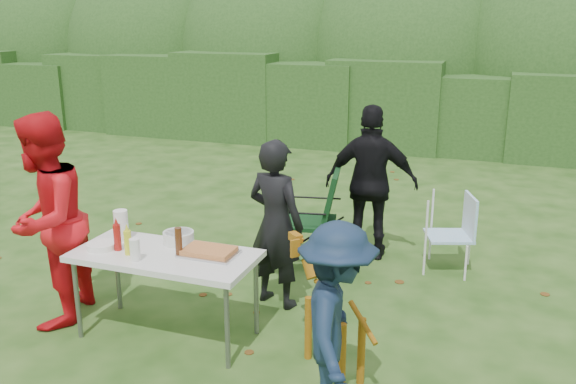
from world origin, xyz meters
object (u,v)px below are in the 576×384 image
(beer_bottle, at_px, (179,242))
(paper_towel_roll, at_px, (121,225))
(person_red_jacket, at_px, (46,221))
(camping_chair, at_px, (308,217))
(person_cook, at_px, (276,224))
(child, at_px, (337,324))
(person_black_puffy, at_px, (371,183))
(mustard_bottle, at_px, (128,243))
(ketchup_bottle, at_px, (117,237))
(lawn_chair, at_px, (449,233))
(folding_table, at_px, (165,259))
(dog, at_px, (334,316))

(beer_bottle, xyz_separation_m, paper_towel_roll, (-0.65, 0.17, 0.01))
(person_red_jacket, relative_size, camping_chair, 1.78)
(person_cook, distance_m, child, 1.74)
(person_black_puffy, bearing_deg, paper_towel_roll, 43.84)
(paper_towel_roll, bearing_deg, beer_bottle, -14.55)
(camping_chair, bearing_deg, beer_bottle, 65.86)
(person_cook, relative_size, mustard_bottle, 7.79)
(beer_bottle, relative_size, paper_towel_roll, 0.92)
(person_cook, distance_m, paper_towel_roll, 1.35)
(person_black_puffy, relative_size, ketchup_bottle, 7.71)
(lawn_chair, xyz_separation_m, beer_bottle, (-1.90, -2.23, 0.45))
(person_red_jacket, bearing_deg, ketchup_bottle, 76.24)
(folding_table, relative_size, person_cook, 0.96)
(person_red_jacket, height_order, ketchup_bottle, person_red_jacket)
(person_red_jacket, height_order, paper_towel_roll, person_red_jacket)
(lawn_chair, relative_size, ketchup_bottle, 3.74)
(ketchup_bottle, bearing_deg, person_red_jacket, -178.26)
(person_red_jacket, bearing_deg, beer_bottle, 77.90)
(person_cook, bearing_deg, folding_table, 69.31)
(person_cook, xyz_separation_m, person_black_puffy, (0.56, 1.41, 0.07))
(folding_table, bearing_deg, person_cook, 54.18)
(folding_table, xyz_separation_m, person_cook, (0.63, 0.87, 0.09))
(lawn_chair, bearing_deg, camping_chair, -7.85)
(person_black_puffy, bearing_deg, camping_chair, 24.36)
(person_cook, distance_m, mustard_bottle, 1.33)
(lawn_chair, bearing_deg, folding_table, 27.82)
(child, xyz_separation_m, camping_chair, (-1.00, 2.48, -0.17))
(paper_towel_roll, bearing_deg, person_red_jacket, -157.24)
(person_black_puffy, xyz_separation_m, lawn_chair, (0.85, -0.07, -0.44))
(person_black_puffy, xyz_separation_m, child, (0.41, -2.85, -0.17))
(child, height_order, mustard_bottle, child)
(folding_table, height_order, ketchup_bottle, ketchup_bottle)
(folding_table, xyz_separation_m, camping_chair, (0.60, 1.91, -0.17))
(child, bearing_deg, person_black_puffy, -6.26)
(folding_table, distance_m, dog, 1.46)
(folding_table, xyz_separation_m, dog, (1.44, -0.04, -0.24))
(person_cook, distance_m, lawn_chair, 1.98)
(folding_table, relative_size, child, 1.10)
(folding_table, distance_m, person_cook, 1.08)
(beer_bottle, bearing_deg, folding_table, 172.67)
(ketchup_bottle, xyz_separation_m, paper_towel_roll, (-0.11, 0.22, 0.02))
(camping_chair, relative_size, lawn_chair, 1.25)
(beer_bottle, bearing_deg, camping_chair, 76.78)
(folding_table, relative_size, camping_chair, 1.45)
(child, distance_m, dog, 0.60)
(camping_chair, distance_m, paper_towel_roll, 2.11)
(camping_chair, bearing_deg, ketchup_bottle, 52.54)
(dog, distance_m, paper_towel_roll, 2.00)
(child, bearing_deg, person_red_jacket, 65.52)
(mustard_bottle, height_order, beer_bottle, beer_bottle)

